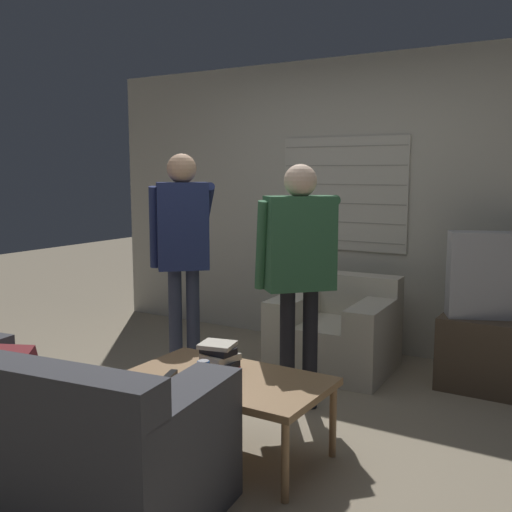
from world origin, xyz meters
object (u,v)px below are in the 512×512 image
at_px(coffee_table, 228,383).
at_px(tv, 507,275).
at_px(person_right_standing, 299,256).
at_px(book_stack, 218,358).
at_px(soda_can, 204,372).
at_px(spare_remote, 170,375).
at_px(couch_blue, 39,440).
at_px(armchair_beige, 336,331).
at_px(person_left_standing, 183,240).

height_order(coffee_table, tv, tv).
height_order(person_right_standing, book_stack, person_right_standing).
relative_size(book_stack, soda_can, 1.83).
distance_m(book_stack, spare_remote, 0.29).
height_order(couch_blue, spare_remote, couch_blue).
bearing_deg(tv, soda_can, 36.65).
distance_m(tv, person_right_standing, 1.55).
xyz_separation_m(coffee_table, tv, (1.13, 1.86, 0.43)).
distance_m(armchair_beige, person_right_standing, 1.16).
relative_size(coffee_table, spare_remote, 8.13).
relative_size(person_left_standing, person_right_standing, 1.05).
bearing_deg(coffee_table, book_stack, 152.96).
distance_m(armchair_beige, person_left_standing, 1.44).
distance_m(soda_can, spare_remote, 0.22).
bearing_deg(person_left_standing, book_stack, -84.71).
xyz_separation_m(person_right_standing, book_stack, (-0.12, -0.74, -0.50)).
distance_m(tv, book_stack, 2.21).
xyz_separation_m(person_right_standing, spare_remote, (-0.29, -0.96, -0.57)).
bearing_deg(coffee_table, person_right_standing, 87.98).
bearing_deg(coffee_table, tv, 58.79).
distance_m(tv, person_left_standing, 2.34).
bearing_deg(spare_remote, person_right_standing, 53.52).
height_order(tv, soda_can, tv).
bearing_deg(book_stack, person_left_standing, 137.68).
xyz_separation_m(coffee_table, soda_can, (-0.05, -0.16, 0.10)).
bearing_deg(person_left_standing, couch_blue, -116.92).
bearing_deg(soda_can, coffee_table, 72.63).
xyz_separation_m(couch_blue, coffee_table, (0.49, 0.88, 0.10)).
xyz_separation_m(person_left_standing, soda_can, (0.91, -0.99, -0.56)).
distance_m(armchair_beige, soda_can, 1.85).
bearing_deg(tv, coffee_table, 35.68).
height_order(armchair_beige, person_left_standing, person_left_standing).
bearing_deg(armchair_beige, soda_can, 88.13).
bearing_deg(couch_blue, armchair_beige, 73.90).
relative_size(armchair_beige, coffee_table, 0.84).
height_order(book_stack, soda_can, book_stack).
bearing_deg(couch_blue, coffee_table, 53.68).
xyz_separation_m(couch_blue, person_right_standing, (0.51, 1.67, 0.72)).
bearing_deg(soda_can, book_stack, 102.92).
relative_size(couch_blue, book_stack, 7.71).
xyz_separation_m(person_left_standing, spare_remote, (0.70, -1.01, -0.61)).
bearing_deg(spare_remote, armchair_beige, 65.02).
xyz_separation_m(couch_blue, soda_can, (0.44, 0.72, 0.20)).
height_order(coffee_table, person_left_standing, person_left_standing).
relative_size(couch_blue, person_left_standing, 1.05).
bearing_deg(spare_remote, book_stack, 33.75).
relative_size(armchair_beige, book_stack, 4.03).
bearing_deg(soda_can, spare_remote, -175.15).
height_order(armchair_beige, soda_can, armchair_beige).
relative_size(coffee_table, tv, 1.35).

